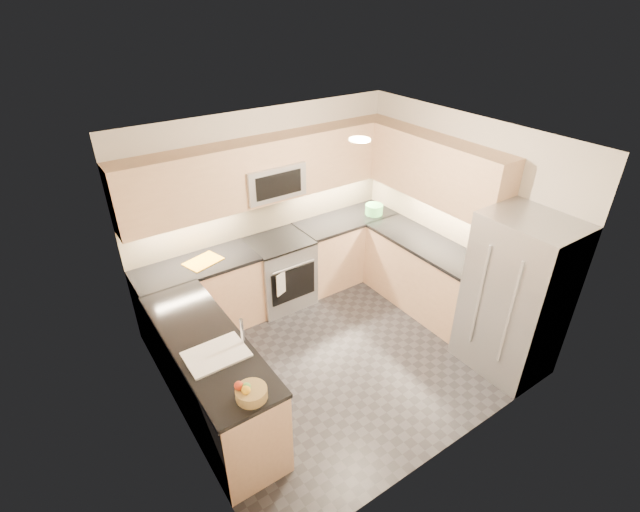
% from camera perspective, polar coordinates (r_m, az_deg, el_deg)
% --- Properties ---
extents(floor, '(3.60, 3.20, 0.00)m').
position_cam_1_polar(floor, '(5.52, 2.10, -11.90)').
color(floor, black).
rests_on(floor, ground).
extents(ceiling, '(3.60, 3.20, 0.02)m').
position_cam_1_polar(ceiling, '(4.26, 2.74, 13.84)').
color(ceiling, beige).
rests_on(ceiling, wall_back).
extents(wall_back, '(3.60, 0.02, 2.50)m').
position_cam_1_polar(wall_back, '(5.97, -6.83, 5.85)').
color(wall_back, beige).
rests_on(wall_back, floor).
extents(wall_front, '(3.60, 0.02, 2.50)m').
position_cam_1_polar(wall_front, '(3.86, 16.92, -10.89)').
color(wall_front, beige).
rests_on(wall_front, floor).
extents(wall_left, '(0.02, 3.20, 2.50)m').
position_cam_1_polar(wall_left, '(4.13, -18.34, -8.00)').
color(wall_left, beige).
rests_on(wall_left, floor).
extents(wall_right, '(0.02, 3.20, 2.50)m').
position_cam_1_polar(wall_right, '(5.90, 16.62, 4.42)').
color(wall_right, beige).
rests_on(wall_right, floor).
extents(base_cab_back_left, '(1.42, 0.60, 0.90)m').
position_cam_1_polar(base_cab_back_left, '(5.77, -14.48, -5.16)').
color(base_cab_back_left, tan).
rests_on(base_cab_back_left, floor).
extents(base_cab_back_right, '(1.42, 0.60, 0.90)m').
position_cam_1_polar(base_cab_back_right, '(6.63, 3.13, 0.91)').
color(base_cab_back_right, tan).
rests_on(base_cab_back_right, floor).
extents(base_cab_right, '(0.60, 1.70, 0.90)m').
position_cam_1_polar(base_cab_right, '(6.16, 12.68, -2.40)').
color(base_cab_right, tan).
rests_on(base_cab_right, floor).
extents(base_cab_peninsula, '(0.60, 2.00, 0.90)m').
position_cam_1_polar(base_cab_peninsula, '(4.71, -13.19, -14.51)').
color(base_cab_peninsula, tan).
rests_on(base_cab_peninsula, floor).
extents(countertop_back_left, '(1.42, 0.63, 0.04)m').
position_cam_1_polar(countertop_back_left, '(5.51, -15.10, -1.18)').
color(countertop_back_left, black).
rests_on(countertop_back_left, base_cab_back_left).
extents(countertop_back_right, '(1.42, 0.63, 0.04)m').
position_cam_1_polar(countertop_back_right, '(6.41, 3.25, 4.57)').
color(countertop_back_right, black).
rests_on(countertop_back_right, base_cab_back_right).
extents(countertop_right, '(0.63, 1.70, 0.04)m').
position_cam_1_polar(countertop_right, '(5.92, 13.18, 1.43)').
color(countertop_right, black).
rests_on(countertop_right, base_cab_right).
extents(countertop_peninsula, '(0.63, 2.00, 0.04)m').
position_cam_1_polar(countertop_peninsula, '(4.39, -13.91, -10.15)').
color(countertop_peninsula, black).
rests_on(countertop_peninsula, base_cab_peninsula).
extents(upper_cab_back, '(3.60, 0.35, 0.75)m').
position_cam_1_polar(upper_cab_back, '(5.61, -6.32, 10.59)').
color(upper_cab_back, tan).
rests_on(upper_cab_back, wall_back).
extents(upper_cab_right, '(0.35, 1.95, 0.75)m').
position_cam_1_polar(upper_cab_right, '(5.72, 14.22, 10.23)').
color(upper_cab_right, tan).
rests_on(upper_cab_right, wall_right).
extents(backsplash_back, '(3.60, 0.01, 0.51)m').
position_cam_1_polar(backsplash_back, '(5.99, -6.77, 5.35)').
color(backsplash_back, tan).
rests_on(backsplash_back, wall_back).
extents(backsplash_right, '(0.01, 2.30, 0.51)m').
position_cam_1_polar(backsplash_right, '(6.18, 13.39, 5.52)').
color(backsplash_right, tan).
rests_on(backsplash_right, wall_right).
extents(gas_range, '(0.76, 0.65, 0.91)m').
position_cam_1_polar(gas_range, '(6.10, -4.92, -2.00)').
color(gas_range, gray).
rests_on(gas_range, floor).
extents(range_cooktop, '(0.76, 0.65, 0.03)m').
position_cam_1_polar(range_cooktop, '(5.86, -5.12, 1.80)').
color(range_cooktop, black).
rests_on(range_cooktop, gas_range).
extents(oven_door_glass, '(0.62, 0.02, 0.45)m').
position_cam_1_polar(oven_door_glass, '(5.86, -3.30, -3.47)').
color(oven_door_glass, black).
rests_on(oven_door_glass, gas_range).
extents(oven_handle, '(0.60, 0.02, 0.02)m').
position_cam_1_polar(oven_handle, '(5.70, -3.27, -1.31)').
color(oven_handle, '#B2B5BA').
rests_on(oven_handle, gas_range).
extents(microwave, '(0.76, 0.40, 0.40)m').
position_cam_1_polar(microwave, '(5.64, -6.12, 9.32)').
color(microwave, '#A5A7AD').
rests_on(microwave, upper_cab_back).
extents(microwave_door, '(0.60, 0.01, 0.28)m').
position_cam_1_polar(microwave_door, '(5.47, -5.07, 8.70)').
color(microwave_door, black).
rests_on(microwave_door, microwave).
extents(refrigerator, '(0.70, 0.90, 1.80)m').
position_cam_1_polar(refrigerator, '(5.26, 22.95, -4.66)').
color(refrigerator, '#999BA0').
rests_on(refrigerator, floor).
extents(fridge_handle_left, '(0.02, 0.02, 1.20)m').
position_cam_1_polar(fridge_handle_left, '(4.89, 22.27, -6.64)').
color(fridge_handle_left, '#B2B5BA').
rests_on(fridge_handle_left, refrigerator).
extents(fridge_handle_right, '(0.02, 0.02, 1.20)m').
position_cam_1_polar(fridge_handle_right, '(5.04, 19.02, -4.72)').
color(fridge_handle_right, '#B2B5BA').
rests_on(fridge_handle_right, refrigerator).
extents(sink_basin, '(0.52, 0.38, 0.16)m').
position_cam_1_polar(sink_basin, '(4.24, -12.54, -12.44)').
color(sink_basin, white).
rests_on(sink_basin, base_cab_peninsula).
extents(faucet, '(0.03, 0.03, 0.28)m').
position_cam_1_polar(faucet, '(4.18, -9.55, -9.18)').
color(faucet, silver).
rests_on(faucet, countertop_peninsula).
extents(utensil_bowl, '(0.31, 0.31, 0.14)m').
position_cam_1_polar(utensil_bowl, '(6.52, 6.67, 5.72)').
color(utensil_bowl, '#52C15F').
rests_on(utensil_bowl, countertop_back_right).
extents(cutting_board, '(0.47, 0.39, 0.01)m').
position_cam_1_polar(cutting_board, '(5.52, -14.17, -0.65)').
color(cutting_board, '#C48612').
rests_on(cutting_board, countertop_back_left).
extents(fruit_basket, '(0.28, 0.28, 0.09)m').
position_cam_1_polar(fruit_basket, '(3.77, -8.43, -16.37)').
color(fruit_basket, '#A4864C').
rests_on(fruit_basket, countertop_peninsula).
extents(fruit_apple, '(0.07, 0.07, 0.07)m').
position_cam_1_polar(fruit_apple, '(3.74, -9.97, -15.45)').
color(fruit_apple, '#B32E14').
rests_on(fruit_apple, fruit_basket).
extents(fruit_pear, '(0.07, 0.07, 0.07)m').
position_cam_1_polar(fruit_pear, '(3.72, -9.03, -15.63)').
color(fruit_pear, '#5FA446').
rests_on(fruit_pear, fruit_basket).
extents(dish_towel_check, '(0.15, 0.07, 0.30)m').
position_cam_1_polar(dish_towel_check, '(5.69, -4.83, -3.45)').
color(dish_towel_check, silver).
rests_on(dish_towel_check, oven_handle).
extents(fruit_orange, '(0.07, 0.07, 0.07)m').
position_cam_1_polar(fruit_orange, '(3.71, -9.10, -15.96)').
color(fruit_orange, '#F0AA1A').
rests_on(fruit_orange, fruit_basket).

